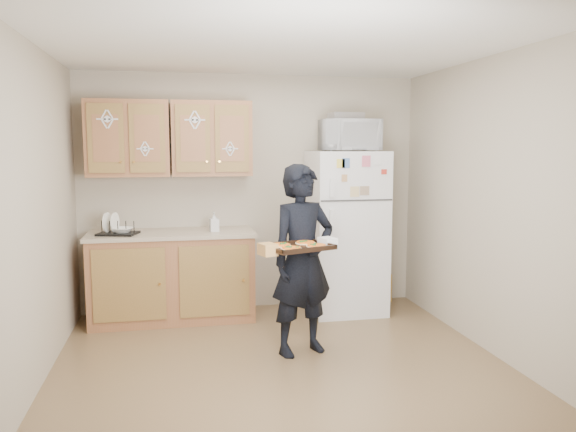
{
  "coord_description": "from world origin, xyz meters",
  "views": [
    {
      "loc": [
        -0.8,
        -4.18,
        1.75
      ],
      "look_at": [
        0.13,
        0.45,
        1.16
      ],
      "focal_mm": 35.0,
      "sensor_mm": 36.0,
      "label": 1
    }
  ],
  "objects": [
    {
      "name": "pizza_back_right",
      "position": [
        0.21,
        0.15,
        0.98
      ],
      "size": [
        0.16,
        0.16,
        0.02
      ],
      "primitive_type": "cylinder",
      "color": "orange",
      "rests_on": "baking_tray"
    },
    {
      "name": "pizza_front_right",
      "position": [
        0.27,
        -0.0,
        0.98
      ],
      "size": [
        0.16,
        0.16,
        0.02
      ],
      "primitive_type": "cylinder",
      "color": "orange",
      "rests_on": "baking_tray"
    },
    {
      "name": "floor",
      "position": [
        0.0,
        0.0,
        0.0
      ],
      "size": [
        3.6,
        3.6,
        0.0
      ],
      "primitive_type": "plane",
      "color": "brown",
      "rests_on": "ground"
    },
    {
      "name": "bowl",
      "position": [
        -1.31,
        1.4,
        0.94
      ],
      "size": [
        0.25,
        0.25,
        0.05
      ],
      "primitive_type": "imported",
      "rotation": [
        0.0,
        0.0,
        -0.35
      ],
      "color": "white",
      "rests_on": "dish_rack"
    },
    {
      "name": "person",
      "position": [
        0.23,
        0.32,
        0.8
      ],
      "size": [
        0.68,
        0.56,
        1.6
      ],
      "primitive_type": "imported",
      "rotation": [
        0.0,
        0.0,
        0.34
      ],
      "color": "black",
      "rests_on": "floor"
    },
    {
      "name": "wall_back",
      "position": [
        0.0,
        1.8,
        1.25
      ],
      "size": [
        3.6,
        0.04,
        2.5
      ],
      "primitive_type": "cube",
      "color": "#AEA28D",
      "rests_on": "floor"
    },
    {
      "name": "microwave",
      "position": [
        0.96,
        1.38,
        1.86
      ],
      "size": [
        0.59,
        0.41,
        0.32
      ],
      "primitive_type": "imported",
      "rotation": [
        0.0,
        0.0,
        -0.02
      ],
      "color": "white",
      "rests_on": "refrigerator"
    },
    {
      "name": "wall_left",
      "position": [
        -1.8,
        0.0,
        1.25
      ],
      "size": [
        0.04,
        3.6,
        2.5
      ],
      "primitive_type": "cube",
      "color": "#AEA28D",
      "rests_on": "floor"
    },
    {
      "name": "base_cabinet",
      "position": [
        -0.85,
        1.48,
        0.43
      ],
      "size": [
        1.6,
        0.6,
        0.86
      ],
      "primitive_type": "cube",
      "color": "brown",
      "rests_on": "floor"
    },
    {
      "name": "wall_front",
      "position": [
        0.0,
        -1.8,
        1.25
      ],
      "size": [
        3.6,
        0.04,
        2.5
      ],
      "primitive_type": "cube",
      "color": "#AEA28D",
      "rests_on": "floor"
    },
    {
      "name": "baking_tray",
      "position": [
        0.13,
        0.04,
        0.96
      ],
      "size": [
        0.58,
        0.5,
        0.04
      ],
      "primitive_type": "cube",
      "rotation": [
        0.0,
        0.0,
        0.34
      ],
      "color": "black",
      "rests_on": "person"
    },
    {
      "name": "upper_cab_left",
      "position": [
        -1.25,
        1.61,
        1.83
      ],
      "size": [
        0.8,
        0.33,
        0.75
      ],
      "primitive_type": "cube",
      "color": "brown",
      "rests_on": "wall_back"
    },
    {
      "name": "foil_pan",
      "position": [
        0.93,
        1.41,
        2.06
      ],
      "size": [
        0.34,
        0.25,
        0.07
      ],
      "primitive_type": "cube",
      "rotation": [
        0.0,
        0.0,
        0.06
      ],
      "color": "silver",
      "rests_on": "microwave"
    },
    {
      "name": "upper_cab_right",
      "position": [
        -0.43,
        1.61,
        1.83
      ],
      "size": [
        0.8,
        0.33,
        0.75
      ],
      "primitive_type": "cube",
      "color": "brown",
      "rests_on": "wall_back"
    },
    {
      "name": "refrigerator",
      "position": [
        0.95,
        1.43,
        0.85
      ],
      "size": [
        0.75,
        0.7,
        1.7
      ],
      "primitive_type": "cube",
      "color": "white",
      "rests_on": "floor"
    },
    {
      "name": "wall_right",
      "position": [
        1.8,
        0.0,
        1.25
      ],
      "size": [
        0.04,
        3.6,
        2.5
      ],
      "primitive_type": "cube",
      "color": "#AEA28D",
      "rests_on": "floor"
    },
    {
      "name": "pizza_front_left",
      "position": [
        0.05,
        -0.08,
        0.98
      ],
      "size": [
        0.16,
        0.16,
        0.02
      ],
      "primitive_type": "cylinder",
      "color": "orange",
      "rests_on": "baking_tray"
    },
    {
      "name": "countertop",
      "position": [
        -0.85,
        1.48,
        0.88
      ],
      "size": [
        1.64,
        0.64,
        0.04
      ],
      "primitive_type": "cube",
      "color": "tan",
      "rests_on": "base_cabinet"
    },
    {
      "name": "dish_rack",
      "position": [
        -1.36,
        1.4,
        0.97
      ],
      "size": [
        0.42,
        0.36,
        0.14
      ],
      "primitive_type": "cube",
      "rotation": [
        0.0,
        0.0,
        -0.28
      ],
      "color": "black",
      "rests_on": "countertop"
    },
    {
      "name": "cereal_box",
      "position": [
        1.47,
        1.67,
        0.16
      ],
      "size": [
        0.2,
        0.07,
        0.32
      ],
      "primitive_type": "cube",
      "color": "#EABF52",
      "rests_on": "floor"
    },
    {
      "name": "ceiling",
      "position": [
        0.0,
        0.0,
        2.5
      ],
      "size": [
        3.6,
        3.6,
        0.0
      ],
      "primitive_type": "plane",
      "color": "white",
      "rests_on": "wall_back"
    },
    {
      "name": "pizza_back_left",
      "position": [
        -0.0,
        0.08,
        0.98
      ],
      "size": [
        0.16,
        0.16,
        0.02
      ],
      "primitive_type": "cylinder",
      "color": "orange",
      "rests_on": "baking_tray"
    },
    {
      "name": "soap_bottle",
      "position": [
        -0.43,
        1.43,
        1.0
      ],
      "size": [
        0.1,
        0.1,
        0.19
      ],
      "primitive_type": "imported",
      "rotation": [
        0.0,
        0.0,
        0.16
      ],
      "color": "white",
      "rests_on": "countertop"
    }
  ]
}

